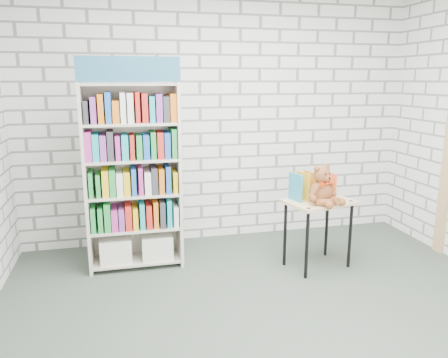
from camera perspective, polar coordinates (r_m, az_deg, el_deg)
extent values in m
plane|color=#3B463B|center=(3.63, 7.01, -18.03)|extent=(4.50, 4.50, 0.00)
cube|color=silver|center=(5.05, -0.50, 7.70)|extent=(4.50, 0.02, 2.80)
cube|color=beige|center=(4.37, -17.57, -0.15)|extent=(0.03, 0.36, 1.83)
cube|color=beige|center=(4.39, -5.98, 0.45)|extent=(0.03, 0.36, 1.83)
cube|color=beige|center=(4.52, -11.83, 0.61)|extent=(0.92, 0.02, 1.83)
cube|color=#286481|center=(4.09, -12.35, 13.85)|extent=(0.92, 0.02, 0.22)
cube|color=beige|center=(4.62, -11.27, -10.26)|extent=(0.86, 0.34, 0.03)
cube|color=beige|center=(4.49, -11.46, -6.19)|extent=(0.86, 0.34, 0.03)
cube|color=beige|center=(4.39, -11.66, -1.92)|extent=(0.86, 0.34, 0.03)
cube|color=beige|center=(4.32, -11.87, 2.53)|extent=(0.86, 0.34, 0.03)
cube|color=beige|center=(4.27, -12.09, 7.10)|extent=(0.86, 0.34, 0.03)
cube|color=beige|center=(4.25, -12.32, 12.01)|extent=(0.86, 0.34, 0.03)
cube|color=silver|center=(4.57, -13.93, -8.84)|extent=(0.31, 0.30, 0.24)
cube|color=silver|center=(4.58, -8.77, -8.55)|extent=(0.31, 0.30, 0.24)
cube|color=red|center=(4.44, -11.54, -4.59)|extent=(0.86, 0.30, 0.24)
cube|color=yellow|center=(4.35, -11.74, -0.23)|extent=(0.86, 0.30, 0.24)
cube|color=blue|center=(4.29, -11.95, 4.28)|extent=(0.86, 0.30, 0.24)
cube|color=green|center=(4.25, -12.17, 8.89)|extent=(0.86, 0.30, 0.24)
cube|color=tan|center=(4.41, 12.31, -2.93)|extent=(0.74, 0.59, 0.03)
cylinder|color=black|center=(4.22, 10.76, -8.52)|extent=(0.03, 0.03, 0.66)
cylinder|color=black|center=(4.48, 7.97, -7.15)|extent=(0.03, 0.03, 0.66)
cylinder|color=black|center=(4.57, 16.14, -7.15)|extent=(0.03, 0.03, 0.66)
cylinder|color=black|center=(4.81, 13.26, -5.98)|extent=(0.03, 0.03, 0.66)
cylinder|color=black|center=(4.12, 10.99, -3.80)|extent=(0.04, 0.04, 0.01)
cylinder|color=black|center=(4.46, 16.24, -2.80)|extent=(0.04, 0.04, 0.01)
cube|color=teal|center=(4.31, 9.30, -1.10)|extent=(0.06, 0.19, 0.27)
cube|color=gold|center=(4.37, 10.21, -0.97)|extent=(0.06, 0.19, 0.27)
cube|color=orange|center=(4.42, 11.10, -0.84)|extent=(0.06, 0.19, 0.27)
cube|color=black|center=(4.47, 11.96, -0.71)|extent=(0.06, 0.19, 0.27)
cube|color=white|center=(4.53, 12.81, -0.59)|extent=(0.06, 0.19, 0.27)
cube|color=#EB5829|center=(4.59, 13.63, -0.46)|extent=(0.06, 0.19, 0.27)
ellipsoid|color=brown|center=(4.28, 12.51, -1.66)|extent=(0.22, 0.19, 0.22)
sphere|color=brown|center=(4.24, 12.67, 0.53)|extent=(0.16, 0.16, 0.16)
sphere|color=brown|center=(4.20, 12.03, 1.31)|extent=(0.06, 0.06, 0.06)
sphere|color=brown|center=(4.28, 13.06, 1.49)|extent=(0.06, 0.06, 0.06)
sphere|color=brown|center=(4.21, 13.31, 0.10)|extent=(0.06, 0.06, 0.06)
sphere|color=black|center=(4.18, 13.11, 0.61)|extent=(0.02, 0.02, 0.02)
sphere|color=black|center=(4.22, 13.59, 0.71)|extent=(0.02, 0.02, 0.02)
sphere|color=black|center=(4.19, 13.61, 0.10)|extent=(0.02, 0.02, 0.02)
cylinder|color=brown|center=(4.18, 11.75, -1.53)|extent=(0.13, 0.08, 0.16)
cylinder|color=brown|center=(4.34, 13.70, -1.09)|extent=(0.11, 0.12, 0.16)
sphere|color=brown|center=(4.16, 11.58, -2.49)|extent=(0.06, 0.06, 0.06)
sphere|color=brown|center=(4.37, 14.08, -1.87)|extent=(0.06, 0.06, 0.06)
cylinder|color=brown|center=(4.18, 13.04, -3.00)|extent=(0.16, 0.17, 0.09)
cylinder|color=brown|center=(4.28, 14.14, -2.71)|extent=(0.08, 0.17, 0.09)
sphere|color=brown|center=(4.12, 13.57, -3.35)|extent=(0.08, 0.08, 0.08)
sphere|color=brown|center=(4.26, 15.13, -2.92)|extent=(0.08, 0.08, 0.08)
cone|color=#B8340B|center=(4.19, 12.91, -0.66)|extent=(0.08, 0.08, 0.06)
cone|color=#B8340B|center=(4.25, 13.56, -0.52)|extent=(0.08, 0.08, 0.06)
sphere|color=#B8340B|center=(4.22, 13.27, -0.60)|extent=(0.03, 0.03, 0.03)
cube|color=tan|center=(5.17, 27.24, 2.47)|extent=(0.05, 0.12, 2.10)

